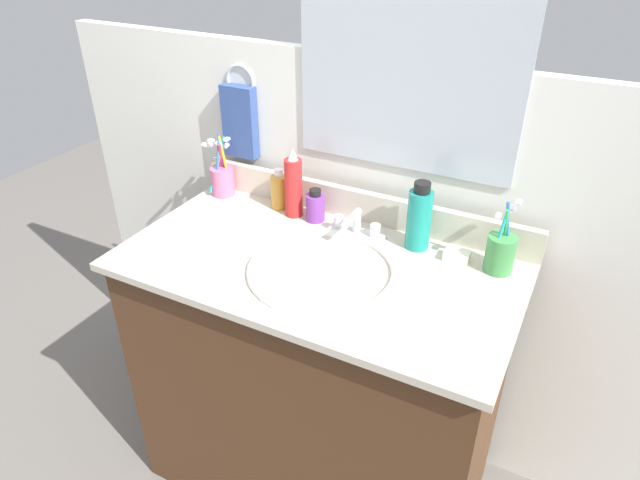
{
  "coord_description": "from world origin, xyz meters",
  "views": [
    {
      "loc": [
        0.57,
        -1.07,
        1.64
      ],
      "look_at": [
        0.01,
        0.0,
        0.91
      ],
      "focal_mm": 31.63,
      "sensor_mm": 36.0,
      "label": 1
    }
  ],
  "objects": [
    {
      "name": "faucet",
      "position": [
        0.03,
        0.17,
        0.87
      ],
      "size": [
        0.16,
        0.1,
        0.08
      ],
      "color": "silver",
      "rests_on": "countertop"
    },
    {
      "name": "back_wall",
      "position": [
        0.0,
        0.32,
        0.65
      ],
      "size": [
        2.13,
        0.04,
        1.3
      ],
      "primitive_type": "cube",
      "color": "silver",
      "rests_on": "ground_plane"
    },
    {
      "name": "ground_plane",
      "position": [
        0.0,
        0.0,
        0.0
      ],
      "size": [
        6.0,
        6.0,
        0.0
      ],
      "primitive_type": "plane",
      "color": "#66605B"
    },
    {
      "name": "cup_pink",
      "position": [
        -0.44,
        0.21,
        0.9
      ],
      "size": [
        0.07,
        0.08,
        0.2
      ],
      "color": "#D16693",
      "rests_on": "countertop"
    },
    {
      "name": "hand_towel",
      "position": [
        -0.41,
        0.28,
        1.06
      ],
      "size": [
        0.11,
        0.04,
        0.22
      ],
      "primitive_type": "cube",
      "color": "#334C8C"
    },
    {
      "name": "towel_ring",
      "position": [
        -0.41,
        0.3,
        1.18
      ],
      "size": [
        0.1,
        0.01,
        0.1
      ],
      "primitive_type": "torus",
      "rotation": [
        1.57,
        0.0,
        0.0
      ],
      "color": "silver"
    },
    {
      "name": "bottle_spray_red",
      "position": [
        -0.18,
        0.2,
        0.94
      ],
      "size": [
        0.05,
        0.05,
        0.21
      ],
      "color": "red",
      "rests_on": "countertop"
    },
    {
      "name": "soap_bar",
      "position": [
        0.32,
        0.18,
        0.86
      ],
      "size": [
        0.06,
        0.04,
        0.02
      ],
      "primitive_type": "cube",
      "color": "white",
      "rests_on": "countertop"
    },
    {
      "name": "countertop",
      "position": [
        0.0,
        0.0,
        0.83
      ],
      "size": [
        1.03,
        0.55,
        0.02
      ],
      "primitive_type": "cube",
      "color": "beige",
      "rests_on": "vanity_cabinet"
    },
    {
      "name": "cup_green",
      "position": [
        0.42,
        0.18,
        0.9
      ],
      "size": [
        0.07,
        0.08,
        0.2
      ],
      "color": "#3F8C47",
      "rests_on": "countertop"
    },
    {
      "name": "bottle_oil_amber",
      "position": [
        -0.24,
        0.22,
        0.9
      ],
      "size": [
        0.05,
        0.05,
        0.12
      ],
      "color": "gold",
      "rests_on": "countertop"
    },
    {
      "name": "bottle_mouthwash_teal",
      "position": [
        0.2,
        0.19,
        0.93
      ],
      "size": [
        0.06,
        0.06,
        0.19
      ],
      "color": "teal",
      "rests_on": "countertop"
    },
    {
      "name": "sink_basin",
      "position": [
        0.03,
        -0.03,
        0.81
      ],
      "size": [
        0.39,
        0.39,
        0.11
      ],
      "color": "white",
      "rests_on": "countertop"
    },
    {
      "name": "bottle_cream_purple",
      "position": [
        -0.11,
        0.2,
        0.89
      ],
      "size": [
        0.06,
        0.06,
        0.1
      ],
      "color": "#7A3899",
      "rests_on": "countertop"
    },
    {
      "name": "backsplash",
      "position": [
        0.0,
        0.26,
        0.89
      ],
      "size": [
        1.03,
        0.02,
        0.09
      ],
      "primitive_type": "cube",
      "color": "beige",
      "rests_on": "countertop"
    },
    {
      "name": "vanity_cabinet",
      "position": [
        0.0,
        0.0,
        0.41
      ],
      "size": [
        0.99,
        0.5,
        0.82
      ],
      "primitive_type": "cube",
      "color": "#4C2D19",
      "rests_on": "ground_plane"
    },
    {
      "name": "mirror_panel",
      "position": [
        0.1,
        0.3,
        1.29
      ],
      "size": [
        0.6,
        0.01,
        0.56
      ],
      "primitive_type": "cube",
      "color": "#B2BCC6"
    }
  ]
}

